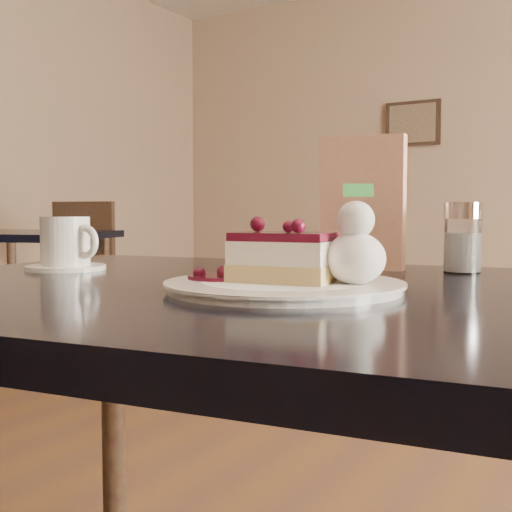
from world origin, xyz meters
The scene contains 10 objects.
main_table centered at (-0.06, 0.03, 0.72)m, with size 1.40×1.03×0.81m.
dessert_plate centered at (-0.05, -0.02, 0.81)m, with size 0.30×0.30×0.01m, color white.
cheesecake_slice centered at (-0.05, -0.02, 0.85)m, with size 0.14×0.11×0.06m.
whipped_cream centered at (0.04, 0.00, 0.85)m, with size 0.08×0.08×0.07m.
berry_sauce centered at (-0.14, -0.04, 0.82)m, with size 0.09×0.09×0.01m, color #3C061A.
coffee_set centered at (-0.53, 0.04, 0.85)m, with size 0.15×0.14×0.09m.
menu_card centered at (-0.08, 0.33, 0.93)m, with size 0.15×0.03×0.24m, color #F7E4C5.
sugar_shaker centered at (0.09, 0.35, 0.87)m, with size 0.06×0.06×0.12m.
napkin_stack centered at (-0.25, 0.34, 0.83)m, with size 0.13×0.13×0.05m, color white.
bg_table_far_left centered at (-2.89, 1.74, 0.07)m, with size 1.24×1.92×1.28m.
Camera 1 is at (0.35, -0.75, 0.91)m, focal length 45.00 mm.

